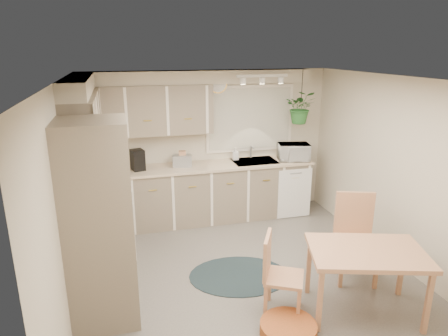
{
  "coord_description": "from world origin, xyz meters",
  "views": [
    {
      "loc": [
        -1.42,
        -4.17,
        2.72
      ],
      "look_at": [
        -0.16,
        0.55,
        1.25
      ],
      "focal_mm": 32.0,
      "sensor_mm": 36.0,
      "label": 1
    }
  ],
  "objects_px": {
    "dining_table": "(364,281)",
    "pet_bed": "(288,329)",
    "microwave": "(294,150)",
    "chair_left": "(284,275)",
    "chair_back": "(357,240)",
    "braided_rug": "(239,275)"
  },
  "relations": [
    {
      "from": "chair_left",
      "to": "pet_bed",
      "type": "relative_size",
      "value": 1.56
    },
    {
      "from": "chair_left",
      "to": "microwave",
      "type": "bearing_deg",
      "value": -177.46
    },
    {
      "from": "pet_bed",
      "to": "microwave",
      "type": "height_order",
      "value": "microwave"
    },
    {
      "from": "pet_bed",
      "to": "dining_table",
      "type": "bearing_deg",
      "value": 9.09
    },
    {
      "from": "chair_left",
      "to": "pet_bed",
      "type": "bearing_deg",
      "value": 13.34
    },
    {
      "from": "chair_left",
      "to": "chair_back",
      "type": "height_order",
      "value": "chair_back"
    },
    {
      "from": "chair_left",
      "to": "braided_rug",
      "type": "distance_m",
      "value": 0.94
    },
    {
      "from": "dining_table",
      "to": "pet_bed",
      "type": "bearing_deg",
      "value": -170.91
    },
    {
      "from": "dining_table",
      "to": "pet_bed",
      "type": "relative_size",
      "value": 2.07
    },
    {
      "from": "dining_table",
      "to": "chair_left",
      "type": "xyz_separation_m",
      "value": [
        -0.82,
        0.21,
        0.07
      ]
    },
    {
      "from": "chair_back",
      "to": "microwave",
      "type": "xyz_separation_m",
      "value": [
        0.1,
        2.1,
        0.58
      ]
    },
    {
      "from": "pet_bed",
      "to": "microwave",
      "type": "distance_m",
      "value": 3.29
    },
    {
      "from": "chair_left",
      "to": "chair_back",
      "type": "distance_m",
      "value": 1.16
    },
    {
      "from": "chair_left",
      "to": "microwave",
      "type": "xyz_separation_m",
      "value": [
        1.2,
        2.48,
        0.67
      ]
    },
    {
      "from": "chair_left",
      "to": "braided_rug",
      "type": "relative_size",
      "value": 0.71
    },
    {
      "from": "chair_back",
      "to": "microwave",
      "type": "bearing_deg",
      "value": -74.17
    },
    {
      "from": "pet_bed",
      "to": "chair_back",
      "type": "bearing_deg",
      "value": 31.83
    },
    {
      "from": "braided_rug",
      "to": "chair_back",
      "type": "bearing_deg",
      "value": -16.96
    },
    {
      "from": "chair_back",
      "to": "pet_bed",
      "type": "bearing_deg",
      "value": 50.43
    },
    {
      "from": "chair_left",
      "to": "microwave",
      "type": "relative_size",
      "value": 1.75
    },
    {
      "from": "dining_table",
      "to": "microwave",
      "type": "distance_m",
      "value": 2.82
    },
    {
      "from": "microwave",
      "to": "pet_bed",
      "type": "bearing_deg",
      "value": -103.06
    }
  ]
}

